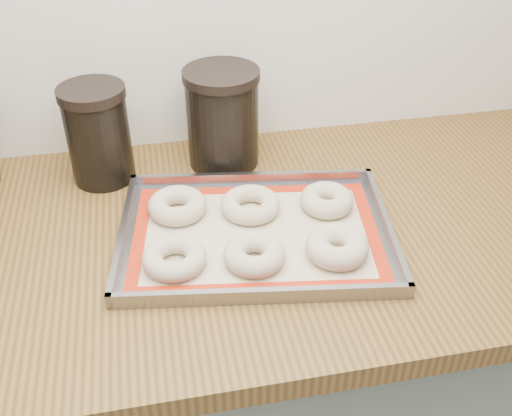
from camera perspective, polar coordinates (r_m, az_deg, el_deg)
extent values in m
cube|color=slate|center=(1.38, -9.59, -18.34)|extent=(3.00, 0.65, 0.86)
cube|color=brown|center=(1.06, -11.98, -3.85)|extent=(3.06, 0.68, 0.04)
cube|color=gray|center=(1.03, 0.00, -2.62)|extent=(0.50, 0.39, 0.00)
cube|color=gray|center=(1.15, -0.39, 2.82)|extent=(0.46, 0.08, 0.02)
cube|color=gray|center=(0.90, 0.50, -8.33)|extent=(0.46, 0.08, 0.02)
cube|color=gray|center=(1.04, -12.53, -2.39)|extent=(0.06, 0.33, 0.02)
cube|color=gray|center=(1.05, 12.31, -1.65)|extent=(0.06, 0.33, 0.02)
cube|color=#C6B793|center=(1.03, 0.00, -2.50)|extent=(0.46, 0.35, 0.00)
cube|color=#B0220B|center=(1.13, -0.33, 1.75)|extent=(0.42, 0.08, 0.00)
cube|color=#B0220B|center=(0.93, 0.41, -7.59)|extent=(0.42, 0.08, 0.00)
cube|color=#B0220B|center=(1.04, -11.05, -2.73)|extent=(0.06, 0.25, 0.00)
cube|color=#B0220B|center=(1.05, 10.89, -2.07)|extent=(0.06, 0.25, 0.00)
torus|color=beige|center=(0.96, -7.77, -4.72)|extent=(0.11, 0.11, 0.03)
torus|color=beige|center=(0.96, -0.14, -4.42)|extent=(0.10, 0.10, 0.04)
torus|color=beige|center=(0.98, 7.72, -3.65)|extent=(0.11, 0.11, 0.04)
torus|color=beige|center=(1.07, -7.50, 0.24)|extent=(0.10, 0.10, 0.04)
torus|color=beige|center=(1.07, -0.54, 0.32)|extent=(0.14, 0.14, 0.03)
torus|color=beige|center=(1.09, 6.75, 0.76)|extent=(0.10, 0.10, 0.04)
cylinder|color=black|center=(1.18, -14.73, 6.38)|extent=(0.12, 0.12, 0.17)
cylinder|color=black|center=(1.13, -15.46, 10.56)|extent=(0.12, 0.12, 0.02)
cylinder|color=black|center=(1.19, -3.20, 8.16)|extent=(0.14, 0.14, 0.18)
cylinder|color=black|center=(1.15, -3.36, 12.54)|extent=(0.15, 0.15, 0.02)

